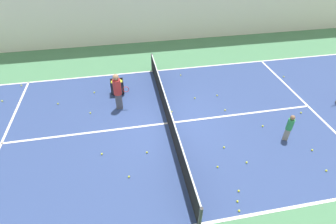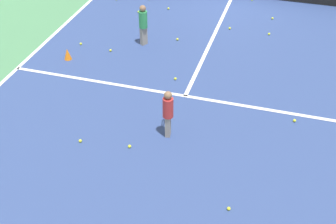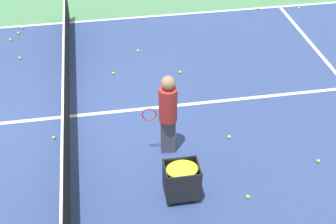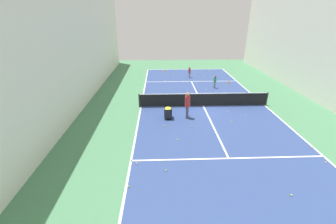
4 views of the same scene
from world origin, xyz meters
name	(u,v)px [view 1 (image 1 of 4)]	position (x,y,z in m)	size (l,w,h in m)	color
ground_plane	(168,123)	(0.00, 0.00, 0.00)	(36.16, 36.16, 0.00)	#477F56
court_playing_area	(168,123)	(0.00, 0.00, 0.00)	(9.22, 23.90, 0.00)	navy
line_sideline_right	(153,71)	(4.61, 0.00, 0.01)	(0.10, 23.90, 0.00)	white
line_service_near	(308,106)	(0.00, -6.57, 0.01)	(9.22, 0.10, 0.00)	white
line_service_far	(1,143)	(0.00, 6.57, 0.01)	(9.22, 0.10, 0.00)	white
line_centre_service	(168,123)	(0.00, 0.00, 0.01)	(0.10, 13.14, 0.00)	white
tennis_net	(168,114)	(0.00, 0.00, 0.52)	(9.52, 0.10, 1.00)	#2D2D33
coach_at_net	(118,90)	(1.45, 1.95, 1.01)	(0.38, 0.69, 1.75)	#4C4C56
child_midcourt	(290,126)	(-1.83, -4.34, 0.68)	(0.33, 0.33, 1.19)	gray
ball_cart	(117,84)	(2.70, 1.99, 0.52)	(0.48, 0.61, 0.75)	black
tennis_ball_1	(225,110)	(0.38, -2.68, 0.04)	(0.07, 0.07, 0.07)	yellow
tennis_ball_3	(2,101)	(3.01, 7.39, 0.04)	(0.07, 0.07, 0.07)	yellow
tennis_ball_4	(102,154)	(-1.32, 2.74, 0.04)	(0.07, 0.07, 0.07)	yellow
tennis_ball_7	(239,211)	(-4.43, -1.33, 0.04)	(0.07, 0.07, 0.07)	yellow
tennis_ball_9	(224,147)	(-1.83, -1.81, 0.04)	(0.07, 0.07, 0.07)	yellow
tennis_ball_10	(263,126)	(-0.96, -3.84, 0.04)	(0.07, 0.07, 0.07)	yellow
tennis_ball_11	(195,98)	(1.55, -1.60, 0.04)	(0.07, 0.07, 0.07)	yellow
tennis_ball_12	(94,92)	(2.95, 3.15, 0.04)	(0.07, 0.07, 0.07)	yellow
tennis_ball_15	(312,150)	(-2.58, -5.01, 0.04)	(0.07, 0.07, 0.07)	yellow
tennis_ball_16	(218,167)	(-2.70, -1.26, 0.04)	(0.07, 0.07, 0.07)	yellow
tennis_ball_17	(247,162)	(-2.70, -2.34, 0.04)	(0.07, 0.07, 0.07)	yellow
tennis_ball_19	(147,152)	(-1.54, 1.09, 0.04)	(0.07, 0.07, 0.07)	yellow
tennis_ball_21	(181,75)	(3.82, -1.43, 0.04)	(0.07, 0.07, 0.07)	yellow
tennis_ball_23	(237,201)	(-4.12, -1.40, 0.04)	(0.07, 0.07, 0.07)	yellow
tennis_ball_26	(21,85)	(4.31, 6.84, 0.04)	(0.07, 0.07, 0.07)	yellow
tennis_ball_27	(58,104)	(2.29, 4.78, 0.04)	(0.07, 0.07, 0.07)	yellow
tennis_ball_28	(326,171)	(-3.55, -4.89, 0.04)	(0.07, 0.07, 0.07)	yellow
tennis_ball_29	(90,113)	(1.30, 3.26, 0.04)	(0.07, 0.07, 0.07)	yellow
tennis_ball_30	(217,95)	(1.57, -2.73, 0.04)	(0.07, 0.07, 0.07)	yellow
tennis_ball_31	(301,113)	(-0.43, -5.93, 0.04)	(0.07, 0.07, 0.07)	yellow
tennis_ball_33	(284,77)	(2.62, -6.86, 0.04)	(0.07, 0.07, 0.07)	yellow
tennis_ball_34	(172,112)	(0.71, -0.31, 0.04)	(0.07, 0.07, 0.07)	yellow
tennis_ball_36	(129,177)	(-2.55, 1.82, 0.04)	(0.07, 0.07, 0.07)	yellow
tennis_ball_39	(239,191)	(-3.77, -1.59, 0.04)	(0.07, 0.07, 0.07)	yellow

